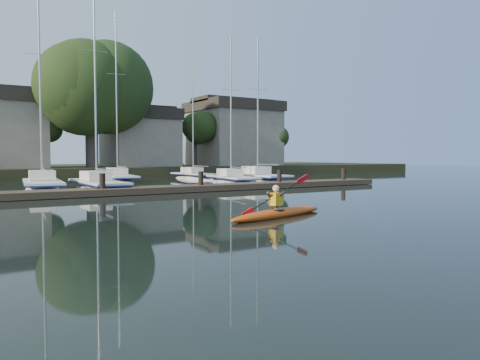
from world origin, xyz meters
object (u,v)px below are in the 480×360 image
sailboat_1 (43,194)px  sailboat_2 (98,193)px  dock (155,190)px  sailboat_6 (118,184)px  kayak (278,211)px  sailboat_4 (259,185)px  sailboat_3 (232,186)px  sailboat_7 (194,181)px

sailboat_1 → sailboat_2: bearing=-20.6°
dock → sailboat_1: bearing=134.6°
sailboat_1 → sailboat_6: 10.26m
kayak → sailboat_1: 18.14m
kayak → sailboat_4: 20.87m
kayak → dock: bearing=72.9°
sailboat_4 → sailboat_6: (-9.09, 7.36, 0.03)m
sailboat_2 → sailboat_3: (10.53, 1.31, 0.00)m
sailboat_6 → sailboat_7: (7.14, 0.22, 0.00)m
sailboat_2 → dock: bearing=-58.8°
sailboat_3 → sailboat_7: (0.74, 7.84, 0.01)m
sailboat_2 → sailboat_7: sailboat_2 is taller
kayak → sailboat_2: sailboat_2 is taller
kayak → sailboat_2: size_ratio=0.33×
dock → sailboat_1: size_ratio=2.36×
sailboat_4 → sailboat_7: bearing=105.5°
sailboat_1 → sailboat_3: bearing=5.6°
sailboat_7 → kayak: bearing=-112.9°
sailboat_6 → kayak: bearing=-87.7°
kayak → sailboat_1: size_ratio=0.34×
sailboat_2 → sailboat_3: bearing=7.6°
sailboat_7 → sailboat_6: bearing=179.3°
kayak → sailboat_3: size_ratio=0.40×
sailboat_2 → sailboat_3: size_ratio=1.19×
kayak → sailboat_7: sailboat_7 is taller
sailboat_1 → sailboat_7: sailboat_1 is taller
sailboat_2 → sailboat_3: 10.61m
dock → sailboat_7: (9.05, 12.89, -0.38)m
sailboat_2 → sailboat_6: bearing=65.7°
sailboat_7 → sailboat_1: bearing=-154.2°
dock → sailboat_7: sailboat_7 is taller
sailboat_7 → sailboat_3: bearing=-97.8°
sailboat_4 → sailboat_3: bearing=-173.5°
sailboat_6 → sailboat_7: sailboat_6 is taller
sailboat_4 → sailboat_6: sailboat_6 is taller
sailboat_1 → sailboat_4: 16.17m
sailboat_1 → sailboat_2: size_ratio=0.97×
sailboat_3 → sailboat_7: 7.87m
sailboat_2 → sailboat_6: (4.13, 8.93, 0.01)m
sailboat_3 → sailboat_4: size_ratio=0.96×
sailboat_2 → kayak: bearing=-82.6°
sailboat_7 → sailboat_2: bearing=-143.4°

